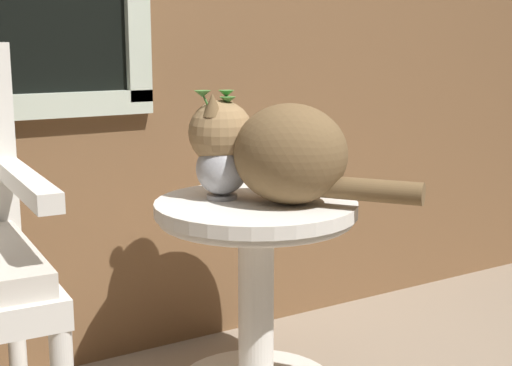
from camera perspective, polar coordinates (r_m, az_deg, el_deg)
wicker_side_table at (r=2.00m, az=0.00°, el=-6.54°), size 0.55×0.55×0.56m
cat at (r=1.92m, az=1.73°, el=2.60°), size 0.44×0.55×0.29m
pewter_vase_with_ivy at (r=1.97m, az=-2.71°, el=1.54°), size 0.14×0.14×0.30m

